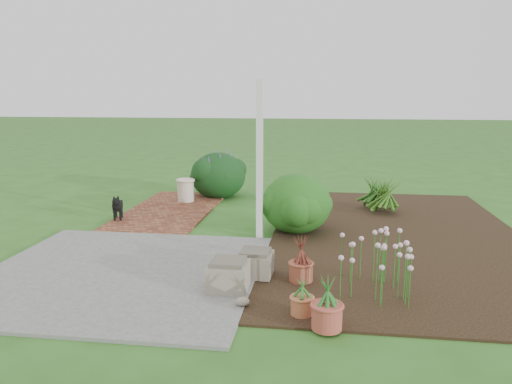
# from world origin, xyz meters

# --- Properties ---
(ground) EXTENTS (80.00, 80.00, 0.00)m
(ground) POSITION_xyz_m (0.00, 0.00, 0.00)
(ground) COLOR #2E5E1D
(ground) RESTS_ON ground
(concrete_patio) EXTENTS (3.50, 3.50, 0.04)m
(concrete_patio) POSITION_xyz_m (-1.25, -1.75, 0.02)
(concrete_patio) COLOR #5C5C5A
(concrete_patio) RESTS_ON ground
(brick_path) EXTENTS (1.60, 3.50, 0.04)m
(brick_path) POSITION_xyz_m (-1.70, 1.75, 0.02)
(brick_path) COLOR brown
(brick_path) RESTS_ON ground
(garden_bed) EXTENTS (4.00, 7.00, 0.03)m
(garden_bed) POSITION_xyz_m (2.50, 0.50, 0.01)
(garden_bed) COLOR black
(garden_bed) RESTS_ON ground
(veranda_post) EXTENTS (0.10, 0.10, 2.50)m
(veranda_post) POSITION_xyz_m (0.30, 0.10, 1.25)
(veranda_post) COLOR white
(veranda_post) RESTS_ON ground
(stone_trough_near) EXTENTS (0.46, 0.46, 0.30)m
(stone_trough_near) POSITION_xyz_m (0.23, -2.13, 0.19)
(stone_trough_near) COLOR gray
(stone_trough_near) RESTS_ON concrete_patio
(stone_trough_mid) EXTENTS (0.43, 0.43, 0.26)m
(stone_trough_mid) POSITION_xyz_m (0.48, -1.62, 0.17)
(stone_trough_mid) COLOR gray
(stone_trough_mid) RESTS_ON concrete_patio
(stone_trough_far) EXTENTS (0.44, 0.44, 0.28)m
(stone_trough_far) POSITION_xyz_m (0.48, -1.65, 0.18)
(stone_trough_far) COLOR #746E59
(stone_trough_far) RESTS_ON concrete_patio
(black_dog) EXTENTS (0.25, 0.49, 0.43)m
(black_dog) POSITION_xyz_m (-2.39, 0.81, 0.30)
(black_dog) COLOR black
(black_dog) RESTS_ON brick_path
(cream_ceramic_urn) EXTENTS (0.43, 0.43, 0.46)m
(cream_ceramic_urn) POSITION_xyz_m (-1.61, 2.52, 0.27)
(cream_ceramic_urn) COLOR beige
(cream_ceramic_urn) RESTS_ON brick_path
(evergreen_shrub) EXTENTS (1.45, 1.45, 0.98)m
(evergreen_shrub) POSITION_xyz_m (0.86, 0.53, 0.52)
(evergreen_shrub) COLOR #103E0F
(evergreen_shrub) RESTS_ON garden_bed
(agapanthus_clump_back) EXTENTS (1.06, 1.06, 0.82)m
(agapanthus_clump_back) POSITION_xyz_m (2.45, 2.06, 0.44)
(agapanthus_clump_back) COLOR #1A3F0E
(agapanthus_clump_back) RESTS_ON garden_bed
(agapanthus_clump_front) EXTENTS (1.17, 1.17, 0.78)m
(agapanthus_clump_front) POSITION_xyz_m (2.32, 2.37, 0.42)
(agapanthus_clump_front) COLOR #0C3A12
(agapanthus_clump_front) RESTS_ON garden_bed
(pink_flower_patch) EXTENTS (1.21, 1.21, 0.70)m
(pink_flower_patch) POSITION_xyz_m (1.91, -1.99, 0.38)
(pink_flower_patch) COLOR #113D0F
(pink_flower_patch) RESTS_ON garden_bed
(terracotta_pot_bronze) EXTENTS (0.29, 0.29, 0.23)m
(terracotta_pot_bronze) POSITION_xyz_m (1.06, -1.74, 0.15)
(terracotta_pot_bronze) COLOR #9A4B34
(terracotta_pot_bronze) RESTS_ON garden_bed
(terracotta_pot_small_left) EXTENTS (0.31, 0.31, 0.19)m
(terracotta_pot_small_left) POSITION_xyz_m (1.12, -2.69, 0.13)
(terracotta_pot_small_left) COLOR #B4623D
(terracotta_pot_small_left) RESTS_ON garden_bed
(terracotta_pot_small_right) EXTENTS (0.38, 0.38, 0.25)m
(terracotta_pot_small_right) POSITION_xyz_m (1.37, -2.98, 0.16)
(terracotta_pot_small_right) COLOR #AE473B
(terracotta_pot_small_right) RESTS_ON garden_bed
(purple_flowering_bush) EXTENTS (1.29, 1.29, 1.04)m
(purple_flowering_bush) POSITION_xyz_m (-1.05, 3.21, 0.52)
(purple_flowering_bush) COLOR black
(purple_flowering_bush) RESTS_ON ground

